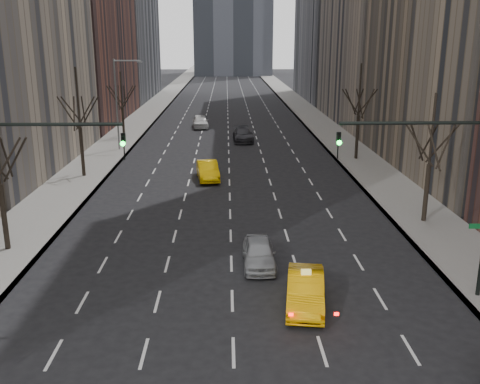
{
  "coord_description": "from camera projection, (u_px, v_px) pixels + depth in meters",
  "views": [
    {
      "loc": [
        -0.19,
        -9.08,
        10.97
      ],
      "look_at": [
        0.47,
        16.99,
        3.5
      ],
      "focal_mm": 40.0,
      "sensor_mm": 36.0,
      "label": 1
    }
  ],
  "objects": [
    {
      "name": "sidewalk_left",
      "position": [
        145.0,
        116.0,
        78.71
      ],
      "size": [
        4.5,
        320.0,
        0.15
      ],
      "primitive_type": "cube",
      "color": "slate",
      "rests_on": "ground"
    },
    {
      "name": "sidewalk_right",
      "position": [
        310.0,
        115.0,
        79.3
      ],
      "size": [
        4.5,
        320.0,
        0.15
      ],
      "primitive_type": "cube",
      "color": "slate",
      "rests_on": "ground"
    },
    {
      "name": "tree_lw_b",
      "position": [
        0.0,
        184.0,
        27.74
      ],
      "size": [
        3.36,
        3.5,
        7.82
      ],
      "color": "black",
      "rests_on": "ground"
    },
    {
      "name": "tree_lw_c",
      "position": [
        80.0,
        129.0,
        43.03
      ],
      "size": [
        3.36,
        3.5,
        8.74
      ],
      "color": "black",
      "rests_on": "ground"
    },
    {
      "name": "tree_lw_d",
      "position": [
        122.0,
        107.0,
        60.46
      ],
      "size": [
        3.36,
        3.5,
        7.36
      ],
      "color": "black",
      "rests_on": "ground"
    },
    {
      "name": "tree_rw_b",
      "position": [
        429.0,
        164.0,
        32.16
      ],
      "size": [
        3.36,
        3.5,
        7.82
      ],
      "color": "black",
      "rests_on": "ground"
    },
    {
      "name": "tree_rw_c",
      "position": [
        358.0,
        117.0,
        49.38
      ],
      "size": [
        3.36,
        3.5,
        8.74
      ],
      "color": "black",
      "rests_on": "ground"
    },
    {
      "name": "traffic_mast_left",
      "position": [
        6.0,
        180.0,
        21.55
      ],
      "size": [
        6.69,
        0.39,
        8.0
      ],
      "color": "black",
      "rests_on": "ground"
    },
    {
      "name": "traffic_mast_right",
      "position": [
        453.0,
        178.0,
        21.99
      ],
      "size": [
        6.69,
        0.39,
        8.0
      ],
      "color": "black",
      "rests_on": "ground"
    },
    {
      "name": "streetlight_far",
      "position": [
        120.0,
        95.0,
        53.19
      ],
      "size": [
        2.83,
        0.22,
        9.0
      ],
      "color": "slate",
      "rests_on": "ground"
    },
    {
      "name": "taxi_sedan",
      "position": [
        305.0,
        290.0,
        22.67
      ],
      "size": [
        2.12,
        4.55,
        1.44
      ],
      "primitive_type": "imported",
      "rotation": [
        0.0,
        0.0,
        -0.14
      ],
      "color": "#F7AB05",
      "rests_on": "ground"
    },
    {
      "name": "silver_sedan_ahead",
      "position": [
        259.0,
        253.0,
        26.72
      ],
      "size": [
        1.61,
        3.98,
        1.36
      ],
      "primitive_type": "imported",
      "rotation": [
        0.0,
        0.0,
        0.0
      ],
      "color": "gray",
      "rests_on": "ground"
    },
    {
      "name": "far_taxi",
      "position": [
        208.0,
        170.0,
        43.23
      ],
      "size": [
        2.14,
        4.71,
        1.5
      ],
      "primitive_type": "imported",
      "rotation": [
        0.0,
        0.0,
        0.12
      ],
      "color": "#EAB004",
      "rests_on": "ground"
    },
    {
      "name": "far_suv_grey",
      "position": [
        243.0,
        135.0,
        59.43
      ],
      "size": [
        2.39,
        5.3,
        1.51
      ],
      "primitive_type": "imported",
      "rotation": [
        0.0,
        0.0,
        0.05
      ],
      "color": "#2C2C31",
      "rests_on": "ground"
    },
    {
      "name": "far_car_white",
      "position": [
        200.0,
        121.0,
        68.56
      ],
      "size": [
        2.32,
        4.96,
        1.64
      ],
      "primitive_type": "imported",
      "rotation": [
        0.0,
        0.0,
        0.08
      ],
      "color": "silver",
      "rests_on": "ground"
    }
  ]
}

